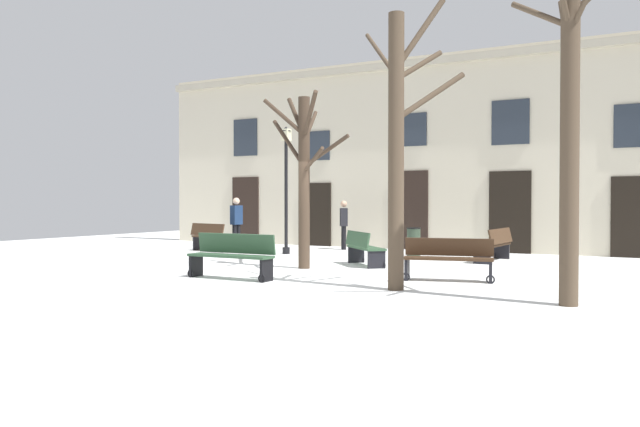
{
  "coord_description": "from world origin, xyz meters",
  "views": [
    {
      "loc": [
        7.46,
        -12.15,
        1.58
      ],
      "look_at": [
        0.0,
        1.54,
        1.28
      ],
      "focal_mm": 36.04,
      "sensor_mm": 36.0,
      "label": 1
    }
  ],
  "objects_px": {
    "tree_foreground": "(399,140)",
    "tree_right_of_center": "(304,171)",
    "bench_back_to_back_right": "(495,244)",
    "streetlamp": "(286,176)",
    "bench_facing_shops": "(211,237)",
    "bench_far_corner": "(232,255)",
    "tree_left_of_center": "(570,119)",
    "person_by_shop_door": "(344,223)",
    "litter_bin": "(414,242)",
    "bench_by_litter_bin": "(364,248)",
    "person_strolling": "(236,221)",
    "bench_near_lamp": "(448,258)"
  },
  "relations": [
    {
      "from": "streetlamp",
      "to": "person_strolling",
      "type": "relative_size",
      "value": 2.25
    },
    {
      "from": "bench_facing_shops",
      "to": "bench_near_lamp",
      "type": "bearing_deg",
      "value": 171.32
    },
    {
      "from": "bench_far_corner",
      "to": "bench_facing_shops",
      "type": "relative_size",
      "value": 1.16
    },
    {
      "from": "litter_bin",
      "to": "bench_near_lamp",
      "type": "height_order",
      "value": "bench_near_lamp"
    },
    {
      "from": "bench_far_corner",
      "to": "person_strolling",
      "type": "relative_size",
      "value": 1.15
    },
    {
      "from": "litter_bin",
      "to": "person_strolling",
      "type": "height_order",
      "value": "person_strolling"
    },
    {
      "from": "tree_foreground",
      "to": "streetlamp",
      "type": "height_order",
      "value": "tree_foreground"
    },
    {
      "from": "bench_near_lamp",
      "to": "tree_left_of_center",
      "type": "bearing_deg",
      "value": -52.5
    },
    {
      "from": "bench_far_corner",
      "to": "streetlamp",
      "type": "bearing_deg",
      "value": 111.95
    },
    {
      "from": "litter_bin",
      "to": "bench_by_litter_bin",
      "type": "bearing_deg",
      "value": -93.95
    },
    {
      "from": "bench_far_corner",
      "to": "bench_near_lamp",
      "type": "relative_size",
      "value": 1.08
    },
    {
      "from": "bench_facing_shops",
      "to": "bench_by_litter_bin",
      "type": "bearing_deg",
      "value": 178.07
    },
    {
      "from": "streetlamp",
      "to": "tree_foreground",
      "type": "bearing_deg",
      "value": -44.13
    },
    {
      "from": "tree_right_of_center",
      "to": "bench_back_to_back_right",
      "type": "height_order",
      "value": "tree_right_of_center"
    },
    {
      "from": "streetlamp",
      "to": "bench_facing_shops",
      "type": "height_order",
      "value": "streetlamp"
    },
    {
      "from": "bench_by_litter_bin",
      "to": "litter_bin",
      "type": "bearing_deg",
      "value": -47.85
    },
    {
      "from": "tree_left_of_center",
      "to": "litter_bin",
      "type": "distance_m",
      "value": 8.94
    },
    {
      "from": "bench_far_corner",
      "to": "person_by_shop_door",
      "type": "height_order",
      "value": "person_by_shop_door"
    },
    {
      "from": "streetlamp",
      "to": "person_strolling",
      "type": "distance_m",
      "value": 2.9
    },
    {
      "from": "bench_by_litter_bin",
      "to": "person_strolling",
      "type": "height_order",
      "value": "person_strolling"
    },
    {
      "from": "bench_facing_shops",
      "to": "bench_near_lamp",
      "type": "xyz_separation_m",
      "value": [
        8.84,
        -3.74,
        -0.01
      ]
    },
    {
      "from": "tree_foreground",
      "to": "bench_far_corner",
      "type": "xyz_separation_m",
      "value": [
        -3.57,
        -0.11,
        -2.17
      ]
    },
    {
      "from": "person_strolling",
      "to": "bench_far_corner",
      "type": "bearing_deg",
      "value": -136.71
    },
    {
      "from": "tree_right_of_center",
      "to": "litter_bin",
      "type": "bearing_deg",
      "value": 74.72
    },
    {
      "from": "bench_far_corner",
      "to": "bench_by_litter_bin",
      "type": "bearing_deg",
      "value": 72.23
    },
    {
      "from": "litter_bin",
      "to": "bench_back_to_back_right",
      "type": "relative_size",
      "value": 0.43
    },
    {
      "from": "tree_left_of_center",
      "to": "bench_by_litter_bin",
      "type": "xyz_separation_m",
      "value": [
        -5.25,
        4.03,
        -2.38
      ]
    },
    {
      "from": "bench_back_to_back_right",
      "to": "bench_near_lamp",
      "type": "xyz_separation_m",
      "value": [
        0.18,
        -4.58,
        0.0
      ]
    },
    {
      "from": "litter_bin",
      "to": "bench_near_lamp",
      "type": "relative_size",
      "value": 0.46
    },
    {
      "from": "tree_right_of_center",
      "to": "streetlamp",
      "type": "xyz_separation_m",
      "value": [
        -2.53,
        3.32,
        0.05
      ]
    },
    {
      "from": "bench_near_lamp",
      "to": "person_by_shop_door",
      "type": "distance_m",
      "value": 8.46
    },
    {
      "from": "tree_foreground",
      "to": "bench_near_lamp",
      "type": "xyz_separation_m",
      "value": [
        0.41,
        1.64,
        -2.21
      ]
    },
    {
      "from": "tree_left_of_center",
      "to": "bench_far_corner",
      "type": "height_order",
      "value": "tree_left_of_center"
    },
    {
      "from": "bench_back_to_back_right",
      "to": "person_by_shop_door",
      "type": "xyz_separation_m",
      "value": [
        -5.32,
        1.82,
        0.43
      ]
    },
    {
      "from": "bench_by_litter_bin",
      "to": "bench_far_corner",
      "type": "distance_m",
      "value": 3.92
    },
    {
      "from": "tree_left_of_center",
      "to": "streetlamp",
      "type": "distance_m",
      "value": 10.65
    },
    {
      "from": "bench_facing_shops",
      "to": "person_by_shop_door",
      "type": "relative_size",
      "value": 1.06
    },
    {
      "from": "person_strolling",
      "to": "bench_back_to_back_right",
      "type": "bearing_deg",
      "value": -83.73
    },
    {
      "from": "streetlamp",
      "to": "bench_far_corner",
      "type": "height_order",
      "value": "streetlamp"
    },
    {
      "from": "bench_near_lamp",
      "to": "person_strolling",
      "type": "relative_size",
      "value": 1.07
    },
    {
      "from": "tree_foreground",
      "to": "litter_bin",
      "type": "bearing_deg",
      "value": 108.02
    },
    {
      "from": "tree_foreground",
      "to": "bench_facing_shops",
      "type": "bearing_deg",
      "value": 147.45
    },
    {
      "from": "tree_right_of_center",
      "to": "bench_by_litter_bin",
      "type": "relative_size",
      "value": 2.7
    },
    {
      "from": "streetlamp",
      "to": "bench_back_to_back_right",
      "type": "xyz_separation_m",
      "value": [
        6.05,
        0.57,
        -1.88
      ]
    },
    {
      "from": "litter_bin",
      "to": "bench_facing_shops",
      "type": "distance_m",
      "value": 6.41
    },
    {
      "from": "tree_left_of_center",
      "to": "bench_by_litter_bin",
      "type": "bearing_deg",
      "value": 142.48
    },
    {
      "from": "tree_left_of_center",
      "to": "tree_foreground",
      "type": "bearing_deg",
      "value": 171.85
    },
    {
      "from": "tree_foreground",
      "to": "tree_right_of_center",
      "type": "bearing_deg",
      "value": 144.73
    },
    {
      "from": "bench_back_to_back_right",
      "to": "bench_by_litter_bin",
      "type": "distance_m",
      "value": 3.66
    },
    {
      "from": "tree_left_of_center",
      "to": "person_by_shop_door",
      "type": "bearing_deg",
      "value": 133.41
    }
  ]
}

